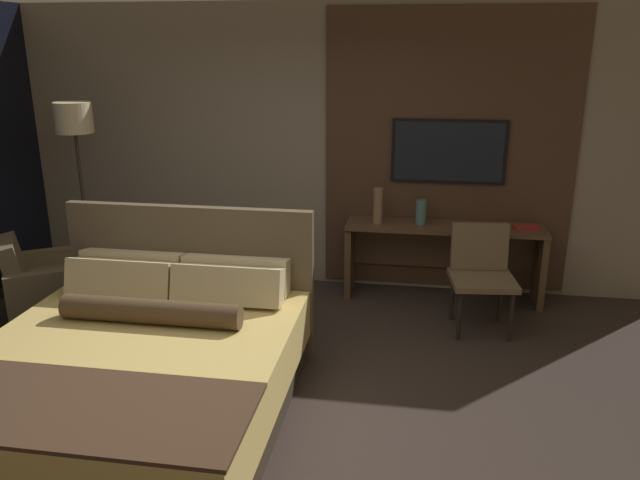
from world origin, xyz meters
name	(u,v)px	position (x,y,z in m)	size (l,w,h in m)	color
ground_plane	(248,415)	(0.00, 0.00, 0.00)	(16.00, 16.00, 0.00)	#332823
wall_back_tv_panel	(331,149)	(0.18, 2.59, 1.40)	(7.20, 0.09, 2.80)	gray
bed	(140,370)	(-0.69, -0.12, 0.35)	(1.98, 2.24, 1.21)	#33281E
desk	(443,248)	(1.33, 2.34, 0.51)	(1.88, 0.46, 0.75)	brown
tv	(449,152)	(1.33, 2.52, 1.42)	(1.09, 0.04, 0.61)	black
desk_chair	(481,267)	(1.64, 1.71, 0.55)	(0.59, 0.59, 0.91)	brown
armchair_by_window	(48,292)	(-2.18, 1.19, 0.28)	(0.99, 1.00, 0.81)	brown
floor_lamp	(76,135)	(-2.09, 1.81, 1.60)	(0.34, 0.34, 1.90)	#282623
vase_tall	(378,206)	(0.69, 2.28, 0.92)	(0.09, 0.09, 0.35)	#846647
vase_short	(421,212)	(1.10, 2.31, 0.87)	(0.10, 0.10, 0.24)	#4C706B
book	(526,227)	(2.08, 2.30, 0.76)	(0.24, 0.19, 0.03)	maroon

